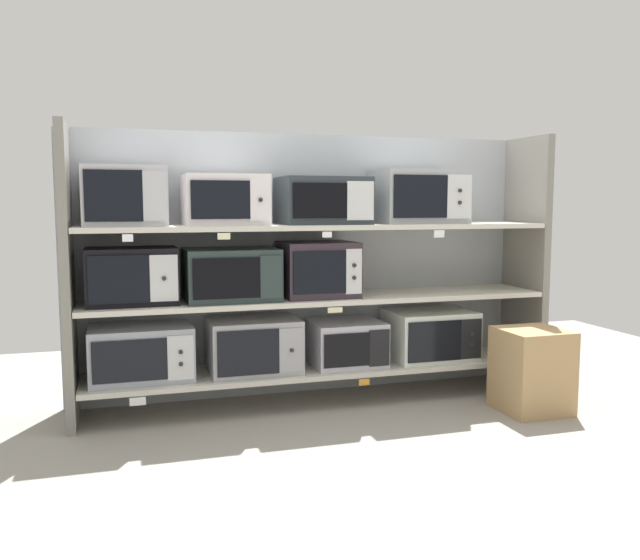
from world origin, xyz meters
name	(u,v)px	position (x,y,z in m)	size (l,w,h in m)	color
ground	(380,460)	(0.00, -1.00, -0.01)	(6.85, 6.00, 0.02)	gray
back_panel	(308,265)	(0.00, 0.26, 0.83)	(3.05, 0.04, 1.67)	#9EA3A8
upright_left	(68,276)	(-1.46, 0.00, 0.83)	(0.05, 0.48, 1.67)	gray
upright_right	(525,262)	(1.46, 0.00, 0.83)	(0.05, 0.48, 1.67)	gray
shelf_0	(320,369)	(0.00, 0.00, 0.20)	(2.85, 0.48, 0.03)	beige
microwave_0	(141,353)	(-1.08, 0.00, 0.38)	(0.58, 0.39, 0.31)	#989EAA
microwave_1	(253,345)	(-0.42, 0.00, 0.38)	(0.54, 0.41, 0.32)	#A1A0A5
microwave_2	(345,343)	(0.17, 0.00, 0.36)	(0.44, 0.42, 0.28)	#B6B4C0
microwave_3	(430,335)	(0.75, 0.00, 0.38)	(0.54, 0.43, 0.32)	silver
price_tag_0	(138,401)	(-1.11, -0.25, 0.16)	(0.09, 0.00, 0.04)	white
price_tag_1	(364,382)	(0.20, -0.25, 0.17)	(0.07, 0.00, 0.04)	orange
shelf_1	(320,298)	(0.00, 0.00, 0.65)	(2.85, 0.48, 0.03)	beige
microwave_4	(132,276)	(-1.12, 0.00, 0.82)	(0.50, 0.35, 0.32)	black
microwave_5	(231,274)	(-0.55, 0.00, 0.82)	(0.54, 0.43, 0.31)	#273432
microwave_6	(318,269)	(-0.02, 0.00, 0.83)	(0.45, 0.40, 0.34)	#342831
price_tag_2	(335,310)	(0.02, -0.25, 0.61)	(0.09, 0.00, 0.03)	beige
shelf_2	(320,227)	(0.00, 0.00, 1.09)	(2.85, 0.48, 0.03)	beige
microwave_7	(124,196)	(-1.14, 0.00, 1.27)	(0.45, 0.41, 0.33)	#B9B8BE
microwave_8	(225,200)	(-0.58, 0.00, 1.25)	(0.47, 0.40, 0.29)	silver
microwave_9	(323,201)	(0.02, 0.00, 1.25)	(0.52, 0.41, 0.28)	#2B3337
microwave_10	(419,197)	(0.65, 0.00, 1.27)	(0.55, 0.41, 0.34)	#9C9FA3
price_tag_3	(128,238)	(-1.14, -0.25, 1.05)	(0.06, 0.00, 0.04)	white
price_tag_4	(224,236)	(-0.63, -0.25, 1.05)	(0.07, 0.00, 0.04)	beige
price_tag_5	(327,235)	(-0.03, -0.25, 1.05)	(0.06, 0.00, 0.03)	white
price_tag_6	(439,234)	(0.68, -0.25, 1.05)	(0.07, 0.00, 0.04)	white
shipping_carton	(532,370)	(1.14, -0.57, 0.25)	(0.37, 0.37, 0.49)	tan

